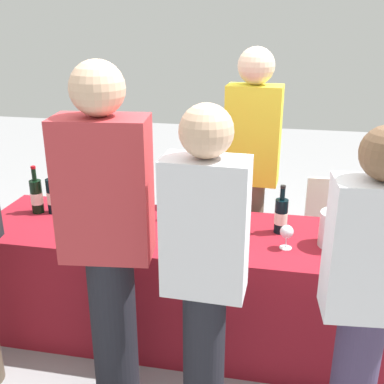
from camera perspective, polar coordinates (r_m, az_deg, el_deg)
The scene contains 19 objects.
ground_plane at distance 3.17m, azimuth 0.00°, elevation -16.69°, with size 12.00×12.00×0.00m, color gray.
tasting_table at distance 2.97m, azimuth 0.00°, elevation -11.13°, with size 2.58×0.72×0.72m, color maroon.
wine_bottle_0 at distance 3.17m, azimuth -18.37°, elevation -0.45°, with size 0.08×0.08×0.31m.
wine_bottle_1 at distance 3.14m, azimuth -16.65°, elevation -0.40°, with size 0.07×0.07×0.32m.
wine_bottle_2 at distance 2.95m, azimuth -9.07°, elevation -1.34°, with size 0.07×0.07×0.30m.
wine_bottle_3 at distance 2.95m, azimuth -5.32°, elevation -0.96°, with size 0.07×0.07×0.32m.
wine_bottle_4 at distance 2.92m, azimuth -0.46°, elevation -1.05°, with size 0.07×0.07×0.34m.
wine_bottle_5 at distance 2.78m, azimuth 5.88°, elevation -2.52°, with size 0.08×0.08×0.31m.
wine_bottle_6 at distance 2.79m, azimuth 10.77°, elevation -2.83°, with size 0.08×0.08×0.29m.
wine_bottle_7 at distance 2.88m, azimuth 19.36°, elevation -2.63°, with size 0.08×0.08×0.32m.
wine_glass_0 at distance 2.62m, azimuth 5.88°, elevation -4.35°, with size 0.06×0.06×0.14m.
wine_glass_1 at distance 2.61m, azimuth 11.44°, elevation -4.86°, with size 0.07×0.07×0.14m.
wine_glass_2 at distance 2.64m, azimuth 19.48°, elevation -5.39°, with size 0.07×0.07×0.14m.
ice_bucket at distance 2.70m, azimuth 17.20°, elevation -4.37°, with size 0.19×0.19×0.20m, color silver.
server_pouring at distance 3.17m, azimuth 7.25°, elevation 3.15°, with size 0.37×0.23×1.75m.
guest_1 at distance 2.22m, azimuth -10.20°, elevation -5.48°, with size 0.44×0.27×1.76m.
guest_2 at distance 2.05m, azimuth 1.56°, elevation -9.64°, with size 0.36×0.22×1.62m.
guest_3 at distance 2.08m, azimuth 20.44°, elevation -11.72°, with size 0.37×0.23×1.57m.
menu_board at distance 3.87m, azimuth 17.99°, elevation -3.87°, with size 0.62×0.03×0.76m, color white.
Camera 1 is at (0.48, -2.47, 1.93)m, focal length 43.86 mm.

